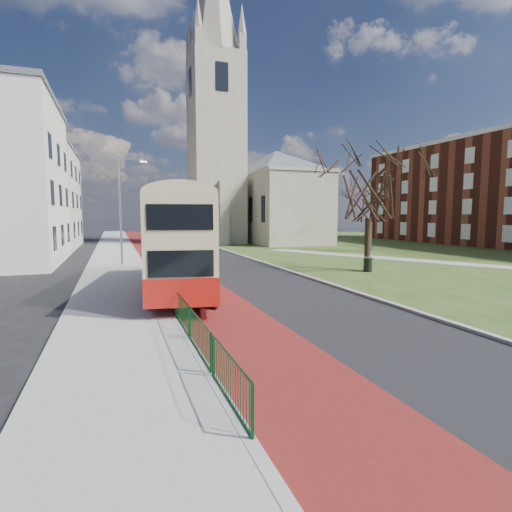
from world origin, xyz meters
name	(u,v)px	position (x,y,z in m)	size (l,w,h in m)	color
ground	(257,317)	(0.00, 0.00, 0.00)	(160.00, 160.00, 0.00)	black
road_carriageway	(195,259)	(1.50, 20.00, 0.01)	(9.00, 120.00, 0.01)	black
bus_lane	(163,261)	(-1.20, 20.00, 0.01)	(3.40, 120.00, 0.01)	#591414
pavement_west	(115,262)	(-5.00, 20.00, 0.06)	(4.00, 120.00, 0.12)	gray
kerb_west	(141,261)	(-3.00, 20.00, 0.07)	(0.25, 120.00, 0.13)	#999993
kerb_east	(239,255)	(6.10, 22.00, 0.07)	(0.25, 80.00, 0.13)	#999993
grass_green	(409,249)	(26.00, 22.00, 0.02)	(40.00, 80.00, 0.04)	#2C4619
footpath	(453,263)	(20.00, 10.00, 0.06)	(2.20, 36.00, 0.03)	#9E998C
pedestrian_railing	(165,289)	(-2.95, 4.00, 0.55)	(0.07, 24.00, 1.12)	#0D3918
gothic_church	(249,145)	(12.56, 38.00, 13.13)	(16.38, 18.00, 40.00)	gray
street_block_far	(29,198)	(-14.00, 38.00, 5.76)	(10.30, 16.30, 11.50)	beige
streetlamp	(122,205)	(-4.35, 18.00, 4.59)	(2.13, 0.18, 8.00)	gray
bus	(184,237)	(-1.77, 5.86, 2.79)	(4.77, 12.00, 4.89)	#B01610
winter_tree_near	(370,176)	(11.21, 8.90, 6.42)	(7.13, 7.13, 9.21)	black
winter_tree_far	(371,198)	(20.01, 20.98, 5.52)	(5.85, 5.85, 7.92)	black
litter_bin	(368,264)	(11.03, 8.56, 0.54)	(0.82, 0.82, 0.99)	black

